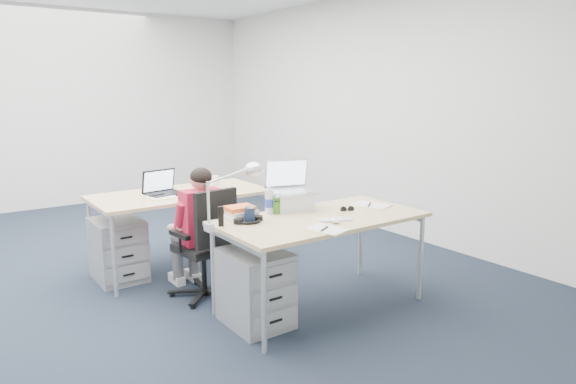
{
  "coord_description": "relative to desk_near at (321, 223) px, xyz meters",
  "views": [
    {
      "loc": [
        -1.44,
        -4.36,
        1.7
      ],
      "look_at": [
        0.96,
        -0.98,
        0.85
      ],
      "focal_mm": 32.0,
      "sensor_mm": 36.0,
      "label": 1
    }
  ],
  "objects": [
    {
      "name": "bear_figurine",
      "position": [
        -0.21,
        0.28,
        0.13
      ],
      "size": [
        0.1,
        0.09,
        0.16
      ],
      "primitive_type": null,
      "rotation": [
        0.0,
        0.0,
        0.37
      ],
      "color": "#25661B",
      "rests_on": "desk_near"
    },
    {
      "name": "dark_laptop",
      "position": [
        -0.65,
        1.46,
        0.17
      ],
      "size": [
        0.37,
        0.36,
        0.24
      ],
      "primitive_type": null,
      "rotation": [
        0.0,
        0.0,
        0.15
      ],
      "color": "black",
      "rests_on": "desk_far"
    },
    {
      "name": "office_chair",
      "position": [
        -0.64,
        0.71,
        -0.42
      ],
      "size": [
        0.65,
        0.65,
        0.92
      ],
      "rotation": [
        0.0,
        0.0,
        0.13
      ],
      "color": "black",
      "rests_on": "ground"
    },
    {
      "name": "papers_right",
      "position": [
        0.57,
        0.05,
        0.05
      ],
      "size": [
        0.31,
        0.36,
        0.01
      ],
      "primitive_type": "cube",
      "rotation": [
        0.0,
        0.0,
        0.38
      ],
      "color": "#F9F490",
      "rests_on": "desk_near"
    },
    {
      "name": "far_cup",
      "position": [
        -0.06,
        1.62,
        0.1
      ],
      "size": [
        0.09,
        0.09,
        0.1
      ],
      "primitive_type": "cylinder",
      "rotation": [
        0.0,
        0.0,
        -0.36
      ],
      "color": "white",
      "rests_on": "desk_far"
    },
    {
      "name": "headphones",
      "position": [
        -0.53,
        0.19,
        0.07
      ],
      "size": [
        0.24,
        0.19,
        0.04
      ],
      "primitive_type": null,
      "rotation": [
        0.0,
        0.0,
        -0.02
      ],
      "color": "black",
      "rests_on": "desk_near"
    },
    {
      "name": "book_stack",
      "position": [
        -0.53,
        0.3,
        0.1
      ],
      "size": [
        0.23,
        0.18,
        0.1
      ],
      "primitive_type": "cube",
      "rotation": [
        0.0,
        0.0,
        0.08
      ],
      "color": "silver",
      "rests_on": "desk_near"
    },
    {
      "name": "cordless_phone",
      "position": [
        -0.75,
        0.21,
        0.12
      ],
      "size": [
        0.04,
        0.04,
        0.14
      ],
      "primitive_type": "cube",
      "rotation": [
        0.0,
        0.0,
        -0.35
      ],
      "color": "black",
      "rests_on": "desk_near"
    },
    {
      "name": "water_bottle",
      "position": [
        -0.27,
        0.32,
        0.16
      ],
      "size": [
        0.09,
        0.09,
        0.22
      ],
      "primitive_type": "cylinder",
      "rotation": [
        0.0,
        0.0,
        0.31
      ],
      "color": "silver",
      "rests_on": "desk_near"
    },
    {
      "name": "computer_mouse",
      "position": [
        -0.04,
        -0.2,
        0.06
      ],
      "size": [
        0.06,
        0.1,
        0.03
      ],
      "primitive_type": "ellipsoid",
      "rotation": [
        0.0,
        0.0,
        -0.01
      ],
      "color": "white",
      "rests_on": "desk_near"
    },
    {
      "name": "seated_person",
      "position": [
        -0.64,
        0.86,
        -0.14
      ],
      "size": [
        0.33,
        0.57,
        1.06
      ],
      "rotation": [
        0.0,
        0.0,
        0.02
      ],
      "color": "#B81A35",
      "rests_on": "ground"
    },
    {
      "name": "papers_left",
      "position": [
        -0.21,
        -0.31,
        0.05
      ],
      "size": [
        0.23,
        0.29,
        0.01
      ],
      "primitive_type": "cube",
      "rotation": [
        0.0,
        0.0,
        0.21
      ],
      "color": "#F9F490",
      "rests_on": "desk_near"
    },
    {
      "name": "desk_lamp",
      "position": [
        -0.74,
        0.14,
        0.28
      ],
      "size": [
        0.44,
        0.24,
        0.47
      ],
      "primitive_type": null,
      "rotation": [
        0.0,
        0.0,
        0.24
      ],
      "color": "silver",
      "rests_on": "desk_near"
    },
    {
      "name": "can_koozie",
      "position": [
        -0.53,
        0.18,
        0.11
      ],
      "size": [
        0.07,
        0.07,
        0.12
      ],
      "primitive_type": "cylinder",
      "rotation": [
        0.0,
        0.0,
        0.0
      ],
      "color": "#13203C",
      "rests_on": "desk_near"
    },
    {
      "name": "drawer_pedestal_near",
      "position": [
        -0.57,
        0.04,
        -0.41
      ],
      "size": [
        0.4,
        0.5,
        0.55
      ],
      "primitive_type": "cube",
      "color": "gray",
      "rests_on": "ground"
    },
    {
      "name": "room",
      "position": [
        -0.96,
        1.42,
        1.03
      ],
      "size": [
        6.02,
        7.02,
        2.8
      ],
      "color": "silver",
      "rests_on": "ground"
    },
    {
      "name": "desk_far",
      "position": [
        -0.5,
        1.48,
        0.0
      ],
      "size": [
        1.6,
        0.8,
        0.73
      ],
      "color": "tan",
      "rests_on": "ground"
    },
    {
      "name": "silver_laptop",
      "position": [
        -0.04,
        0.32,
        0.24
      ],
      "size": [
        0.44,
        0.38,
        0.39
      ],
      "primitive_type": null,
      "rotation": [
        0.0,
        0.0,
        -0.3
      ],
      "color": "silver",
      "rests_on": "desk_near"
    },
    {
      "name": "desk_near",
      "position": [
        0.0,
        0.0,
        0.0
      ],
      "size": [
        1.6,
        0.8,
        0.73
      ],
      "color": "tan",
      "rests_on": "ground"
    },
    {
      "name": "drawer_pedestal_far",
      "position": [
        -1.1,
        1.52,
        -0.41
      ],
      "size": [
        0.4,
        0.5,
        0.55
      ],
      "primitive_type": "cube",
      "color": "gray",
      "rests_on": "ground"
    },
    {
      "name": "wireless_keyboard",
      "position": [
        0.02,
        -0.13,
        0.05
      ],
      "size": [
        0.27,
        0.19,
        0.01
      ],
      "primitive_type": "cube",
      "rotation": [
        0.0,
        0.0,
        -0.4
      ],
      "color": "white",
      "rests_on": "desk_near"
    },
    {
      "name": "sunglasses",
      "position": [
        0.29,
        0.03,
        0.06
      ],
      "size": [
        0.13,
        0.09,
        0.03
      ],
      "primitive_type": null,
      "rotation": [
        0.0,
        0.0,
        -0.4
      ],
      "color": "black",
      "rests_on": "desk_near"
    },
    {
      "name": "far_papers",
      "position": [
        -0.73,
        1.42,
        0.05
      ],
      "size": [
        0.25,
        0.34,
        0.01
      ],
      "primitive_type": "cube",
      "rotation": [
        0.0,
        0.0,
        -0.06
      ],
      "color": "white",
      "rests_on": "desk_far"
    },
    {
      "name": "floor",
      "position": [
        -0.96,
        1.42,
        -0.68
      ],
      "size": [
        7.0,
        7.0,
        0.0
      ],
      "primitive_type": "plane",
      "color": "black",
      "rests_on": "ground"
    }
  ]
}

